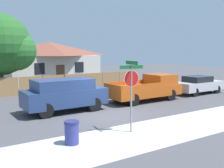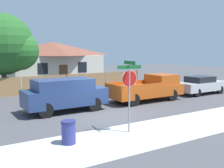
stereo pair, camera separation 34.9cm
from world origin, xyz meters
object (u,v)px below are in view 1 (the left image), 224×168
red_suv (64,94)px  orange_pickup (147,88)px  house (49,61)px  stop_sign (131,84)px  oak_tree (3,46)px  trash_bin (72,132)px  parked_sedan (198,85)px

red_suv → orange_pickup: size_ratio=0.87×
house → stop_sign: (-3.44, -19.72, -0.19)m
oak_tree → stop_sign: size_ratio=2.09×
oak_tree → trash_bin: bearing=-90.8°
orange_pickup → parked_sedan: bearing=-0.9°
house → parked_sedan: bearing=-64.0°
stop_sign → trash_bin: (-2.75, 0.02, -1.63)m
house → parked_sedan: house is taller
oak_tree → trash_bin: 13.69m
house → stop_sign: 20.02m
red_suv → stop_sign: stop_sign is taller
house → red_suv: 15.35m
stop_sign → trash_bin: bearing=-172.6°
house → stop_sign: size_ratio=3.36×
house → orange_pickup: size_ratio=1.90×
house → trash_bin: (-6.18, -19.70, -1.82)m
oak_tree → orange_pickup: bearing=-46.6°
oak_tree → orange_pickup: 11.70m
orange_pickup → trash_bin: orange_pickup is taller
house → trash_bin: 20.73m
parked_sedan → stop_sign: stop_sign is taller
house → oak_tree: bearing=-133.0°
red_suv → stop_sign: (0.92, -5.05, 1.06)m
red_suv → orange_pickup: 6.14m
trash_bin → stop_sign: bearing=-0.5°
house → trash_bin: size_ratio=11.54×
orange_pickup → parked_sedan: size_ratio=1.22×
house → stop_sign: house is taller
oak_tree → red_suv: oak_tree is taller
red_suv → trash_bin: (-1.82, -5.03, -0.58)m
orange_pickup → stop_sign: bearing=-136.8°
orange_pickup → parked_sedan: 5.37m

